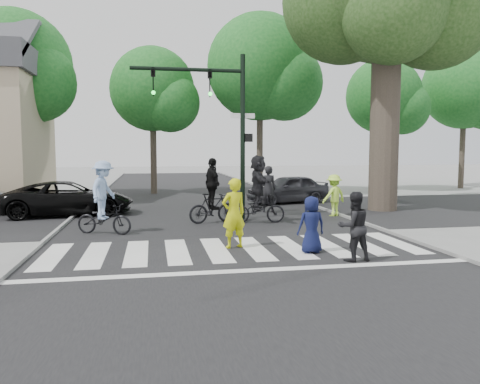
% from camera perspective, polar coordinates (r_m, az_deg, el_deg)
% --- Properties ---
extents(ground, '(120.00, 120.00, 0.00)m').
position_cam_1_polar(ground, '(11.25, 0.32, -8.04)').
color(ground, gray).
rests_on(ground, ground).
extents(road_stem, '(10.00, 70.00, 0.01)m').
position_cam_1_polar(road_stem, '(16.09, -3.07, -3.98)').
color(road_stem, black).
rests_on(road_stem, ground).
extents(road_cross, '(70.00, 10.00, 0.01)m').
position_cam_1_polar(road_cross, '(19.04, -4.26, -2.55)').
color(road_cross, black).
rests_on(road_cross, ground).
extents(curb_left, '(0.10, 70.00, 0.10)m').
position_cam_1_polar(curb_left, '(16.22, -21.09, -4.09)').
color(curb_left, gray).
rests_on(curb_left, ground).
extents(curb_right, '(0.10, 70.00, 0.10)m').
position_cam_1_polar(curb_right, '(17.47, 13.60, -3.24)').
color(curb_right, gray).
rests_on(curb_right, ground).
extents(crosswalk, '(10.00, 3.85, 0.01)m').
position_cam_1_polar(crosswalk, '(11.88, -0.29, -7.28)').
color(crosswalk, silver).
rests_on(crosswalk, ground).
extents(traffic_signal, '(4.45, 0.29, 6.00)m').
position_cam_1_polar(traffic_signal, '(17.17, -2.48, 9.64)').
color(traffic_signal, black).
rests_on(traffic_signal, ground).
extents(bg_tree_1, '(6.09, 5.80, 9.80)m').
position_cam_1_polar(bg_tree_1, '(27.35, -25.24, 13.32)').
color(bg_tree_1, brown).
rests_on(bg_tree_1, ground).
extents(bg_tree_2, '(5.04, 4.80, 8.40)m').
position_cam_1_polar(bg_tree_2, '(27.55, -10.10, 11.83)').
color(bg_tree_2, brown).
rests_on(bg_tree_2, ground).
extents(bg_tree_3, '(6.30, 6.00, 10.20)m').
position_cam_1_polar(bg_tree_3, '(27.14, 3.22, 14.49)').
color(bg_tree_3, brown).
rests_on(bg_tree_3, ground).
extents(bg_tree_4, '(4.83, 4.60, 8.15)m').
position_cam_1_polar(bg_tree_4, '(30.60, 17.64, 10.73)').
color(bg_tree_4, brown).
rests_on(bg_tree_4, ground).
extents(bg_tree_5, '(5.67, 5.40, 9.30)m').
position_cam_1_polar(bg_tree_5, '(34.37, 26.29, 11.03)').
color(bg_tree_5, brown).
rests_on(bg_tree_5, ground).
extents(pedestrian_woman, '(0.77, 0.63, 1.83)m').
position_cam_1_polar(pedestrian_woman, '(12.21, -0.77, -2.60)').
color(pedestrian_woman, '#C0C80E').
rests_on(pedestrian_woman, ground).
extents(pedestrian_child, '(0.72, 0.49, 1.43)m').
position_cam_1_polar(pedestrian_child, '(11.77, 8.70, -3.96)').
color(pedestrian_child, '#0F153C').
rests_on(pedestrian_child, ground).
extents(pedestrian_adult, '(0.83, 0.67, 1.62)m').
position_cam_1_polar(pedestrian_adult, '(11.10, 13.71, -4.11)').
color(pedestrian_adult, black).
rests_on(pedestrian_adult, ground).
extents(cyclist_left, '(1.87, 1.32, 2.24)m').
position_cam_1_polar(cyclist_left, '(14.75, -16.27, -1.24)').
color(cyclist_left, black).
rests_on(cyclist_left, ground).
extents(cyclist_mid, '(1.82, 1.14, 2.28)m').
position_cam_1_polar(cyclist_mid, '(16.35, -3.36, -0.54)').
color(cyclist_mid, black).
rests_on(cyclist_mid, ground).
extents(cyclist_right, '(1.92, 1.79, 2.38)m').
position_cam_1_polar(cyclist_right, '(16.31, 2.22, -0.12)').
color(cyclist_right, black).
rests_on(cyclist_right, ground).
extents(car_suv, '(5.07, 2.75, 1.35)m').
position_cam_1_polar(car_suv, '(19.42, -20.13, -0.72)').
color(car_suv, black).
rests_on(car_suv, ground).
extents(car_grey, '(4.26, 2.50, 1.36)m').
position_cam_1_polar(car_grey, '(22.53, 5.86, 0.37)').
color(car_grey, '#303036').
rests_on(car_grey, ground).
extents(bystander_hivis, '(1.19, 0.93, 1.61)m').
position_cam_1_polar(bystander_hivis, '(18.38, 11.38, -0.40)').
color(bystander_hivis, '#C7FF47').
rests_on(bystander_hivis, ground).
extents(bystander_dark, '(0.72, 0.49, 1.91)m').
position_cam_1_polar(bystander_dark, '(19.15, 3.40, 0.36)').
color(bystander_dark, black).
rests_on(bystander_dark, ground).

